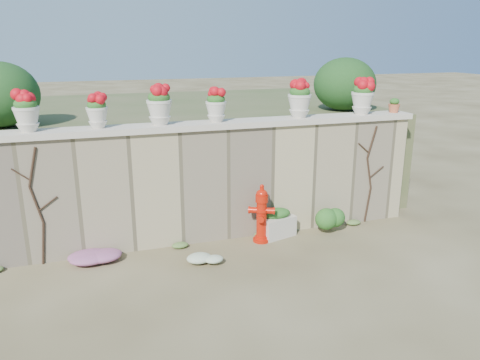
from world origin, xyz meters
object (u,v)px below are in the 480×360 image
object	(u,v)px
planter_box	(277,223)
terracotta_pot	(394,106)
urn_pot_0	(26,112)
fire_hydrant	(262,213)

from	to	relation	value
planter_box	terracotta_pot	size ratio (longest dim) A/B	2.72
urn_pot_0	terracotta_pot	world-z (taller)	urn_pot_0
fire_hydrant	planter_box	bearing A→B (deg)	46.12
fire_hydrant	planter_box	size ratio (longest dim) A/B	1.46
planter_box	urn_pot_0	size ratio (longest dim) A/B	1.19
terracotta_pot	urn_pot_0	bearing A→B (deg)	180.00
urn_pot_0	planter_box	bearing A→B (deg)	-4.77
fire_hydrant	urn_pot_0	xyz separation A→B (m)	(-3.61, 0.47, 1.87)
fire_hydrant	urn_pot_0	bearing A→B (deg)	-162.65
planter_box	terracotta_pot	distance (m)	3.22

